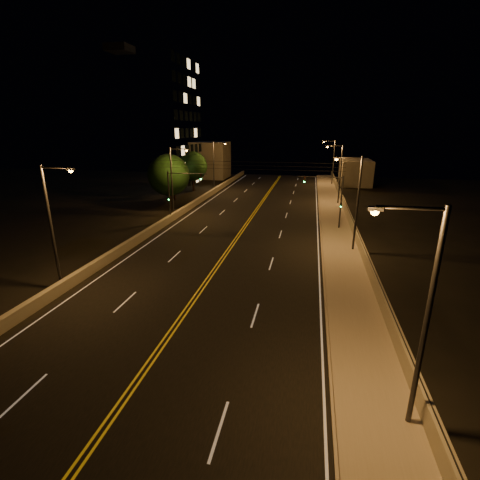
% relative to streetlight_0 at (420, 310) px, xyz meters
% --- Properties ---
extents(ground, '(160.00, 160.00, 0.00)m').
position_rel_streetlight_0_xyz_m(ground, '(-11.52, -3.15, -5.21)').
color(ground, black).
rests_on(ground, ground).
extents(road, '(18.00, 120.00, 0.02)m').
position_rel_streetlight_0_xyz_m(road, '(-11.52, 16.85, -5.20)').
color(road, black).
rests_on(road, ground).
extents(sidewalk, '(3.60, 120.00, 0.30)m').
position_rel_streetlight_0_xyz_m(sidewalk, '(-0.72, 16.85, -5.06)').
color(sidewalk, gray).
rests_on(sidewalk, ground).
extents(curb, '(0.14, 120.00, 0.15)m').
position_rel_streetlight_0_xyz_m(curb, '(-2.59, 16.85, -5.13)').
color(curb, gray).
rests_on(curb, ground).
extents(parapet_wall, '(0.30, 120.00, 1.00)m').
position_rel_streetlight_0_xyz_m(parapet_wall, '(0.93, 16.85, -4.41)').
color(parapet_wall, gray).
rests_on(parapet_wall, sidewalk).
extents(jersey_barrier, '(0.45, 120.00, 0.86)m').
position_rel_streetlight_0_xyz_m(jersey_barrier, '(-21.21, 16.85, -4.78)').
color(jersey_barrier, gray).
rests_on(jersey_barrier, ground).
extents(distant_building_right, '(6.00, 10.00, 5.10)m').
position_rel_streetlight_0_xyz_m(distant_building_right, '(4.98, 64.94, -2.66)').
color(distant_building_right, gray).
rests_on(distant_building_right, ground).
extents(distant_building_left, '(8.00, 8.00, 8.28)m').
position_rel_streetlight_0_xyz_m(distant_building_left, '(-27.52, 68.77, -1.07)').
color(distant_building_left, gray).
rests_on(distant_building_left, ground).
extents(parapet_rail, '(0.06, 120.00, 0.06)m').
position_rel_streetlight_0_xyz_m(parapet_rail, '(0.93, 16.85, -3.88)').
color(parapet_rail, black).
rests_on(parapet_rail, parapet_wall).
extents(lane_markings, '(17.32, 116.00, 0.00)m').
position_rel_streetlight_0_xyz_m(lane_markings, '(-11.52, 16.78, -5.19)').
color(lane_markings, silver).
rests_on(lane_markings, road).
extents(streetlight_0, '(2.55, 0.28, 9.01)m').
position_rel_streetlight_0_xyz_m(streetlight_0, '(0.00, 0.00, 0.00)').
color(streetlight_0, '#2D2D33').
rests_on(streetlight_0, ground).
extents(streetlight_1, '(2.55, 0.28, 9.01)m').
position_rel_streetlight_0_xyz_m(streetlight_1, '(0.00, 20.91, 0.00)').
color(streetlight_1, '#2D2D33').
rests_on(streetlight_1, ground).
extents(streetlight_2, '(2.55, 0.28, 9.01)m').
position_rel_streetlight_0_xyz_m(streetlight_2, '(0.00, 42.79, 0.00)').
color(streetlight_2, '#2D2D33').
rests_on(streetlight_2, ground).
extents(streetlight_3, '(2.55, 0.28, 9.01)m').
position_rel_streetlight_0_xyz_m(streetlight_3, '(0.00, 62.57, 0.00)').
color(streetlight_3, '#2D2D33').
rests_on(streetlight_3, ground).
extents(streetlight_4, '(2.55, 0.28, 9.01)m').
position_rel_streetlight_0_xyz_m(streetlight_4, '(-21.44, 8.36, 0.00)').
color(streetlight_4, '#2D2D33').
rests_on(streetlight_4, ground).
extents(streetlight_5, '(2.55, 0.28, 9.01)m').
position_rel_streetlight_0_xyz_m(streetlight_5, '(-21.44, 30.51, 0.00)').
color(streetlight_5, '#2D2D33').
rests_on(streetlight_5, ground).
extents(streetlight_6, '(2.55, 0.28, 9.01)m').
position_rel_streetlight_0_xyz_m(streetlight_6, '(-21.44, 50.70, 0.00)').
color(streetlight_6, '#2D2D33').
rests_on(streetlight_6, ground).
extents(traffic_signal_right, '(5.11, 0.31, 6.29)m').
position_rel_streetlight_0_xyz_m(traffic_signal_right, '(-1.50, 28.42, -1.25)').
color(traffic_signal_right, '#2D2D33').
rests_on(traffic_signal_right, ground).
extents(traffic_signal_left, '(5.11, 0.31, 6.29)m').
position_rel_streetlight_0_xyz_m(traffic_signal_left, '(-20.34, 28.42, -1.25)').
color(traffic_signal_left, '#2D2D33').
rests_on(traffic_signal_left, ground).
extents(overhead_wires, '(22.00, 0.03, 0.83)m').
position_rel_streetlight_0_xyz_m(overhead_wires, '(-11.52, 26.35, 2.19)').
color(overhead_wires, black).
extents(building_tower, '(24.00, 15.00, 25.04)m').
position_rel_streetlight_0_xyz_m(building_tower, '(-37.88, 49.85, 6.74)').
color(building_tower, gray).
rests_on(building_tower, ground).
extents(tree_0, '(5.85, 5.85, 7.93)m').
position_rel_streetlight_0_xyz_m(tree_0, '(-23.85, 34.66, -0.21)').
color(tree_0, black).
rests_on(tree_0, ground).
extents(tree_1, '(4.92, 4.92, 6.67)m').
position_rel_streetlight_0_xyz_m(tree_1, '(-26.02, 41.70, -1.01)').
color(tree_1, black).
rests_on(tree_1, ground).
extents(tree_2, '(5.39, 5.39, 7.31)m').
position_rel_streetlight_0_xyz_m(tree_2, '(-25.69, 50.45, -0.61)').
color(tree_2, black).
rests_on(tree_2, ground).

